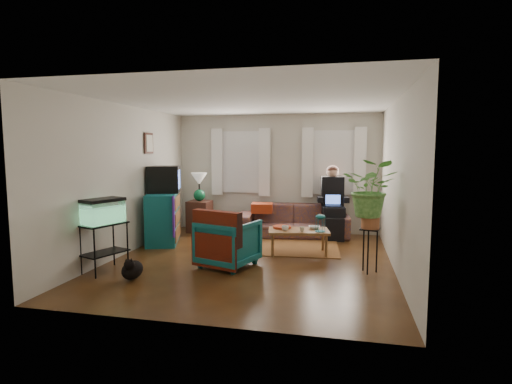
% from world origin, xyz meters
% --- Properties ---
extents(floor, '(4.50, 5.00, 0.01)m').
position_xyz_m(floor, '(0.00, 0.00, 0.00)').
color(floor, '#4F2B14').
rests_on(floor, ground).
extents(ceiling, '(4.50, 5.00, 0.01)m').
position_xyz_m(ceiling, '(0.00, 0.00, 2.60)').
color(ceiling, white).
rests_on(ceiling, wall_back).
extents(wall_back, '(4.50, 0.01, 2.60)m').
position_xyz_m(wall_back, '(0.00, 2.50, 1.30)').
color(wall_back, silver).
rests_on(wall_back, floor).
extents(wall_front, '(4.50, 0.01, 2.60)m').
position_xyz_m(wall_front, '(0.00, -2.50, 1.30)').
color(wall_front, silver).
rests_on(wall_front, floor).
extents(wall_left, '(0.01, 5.00, 2.60)m').
position_xyz_m(wall_left, '(-2.25, 0.00, 1.30)').
color(wall_left, silver).
rests_on(wall_left, floor).
extents(wall_right, '(0.01, 5.00, 2.60)m').
position_xyz_m(wall_right, '(2.25, 0.00, 1.30)').
color(wall_right, silver).
rests_on(wall_right, floor).
extents(window_left, '(1.08, 0.04, 1.38)m').
position_xyz_m(window_left, '(-0.80, 2.48, 1.55)').
color(window_left, white).
rests_on(window_left, wall_back).
extents(window_right, '(1.08, 0.04, 1.38)m').
position_xyz_m(window_right, '(1.25, 2.48, 1.55)').
color(window_right, white).
rests_on(window_right, wall_back).
extents(curtains_left, '(1.36, 0.06, 1.50)m').
position_xyz_m(curtains_left, '(-0.80, 2.40, 1.55)').
color(curtains_left, white).
rests_on(curtains_left, wall_back).
extents(curtains_right, '(1.36, 0.06, 1.50)m').
position_xyz_m(curtains_right, '(1.25, 2.40, 1.55)').
color(curtains_right, white).
rests_on(curtains_right, wall_back).
extents(picture_frame, '(0.04, 0.32, 0.40)m').
position_xyz_m(picture_frame, '(-2.21, 0.85, 1.95)').
color(picture_frame, '#3D2616').
rests_on(picture_frame, wall_left).
extents(area_rug, '(2.11, 1.74, 0.01)m').
position_xyz_m(area_rug, '(0.40, 1.11, 0.01)').
color(area_rug, maroon).
rests_on(area_rug, floor).
extents(sofa, '(2.39, 1.21, 0.90)m').
position_xyz_m(sofa, '(0.44, 2.05, 0.45)').
color(sofa, brown).
rests_on(sofa, floor).
extents(seated_person, '(0.66, 0.78, 1.37)m').
position_xyz_m(seated_person, '(1.26, 2.16, 0.68)').
color(seated_person, black).
rests_on(seated_person, sofa).
extents(side_table, '(0.48, 0.48, 0.69)m').
position_xyz_m(side_table, '(-1.65, 2.04, 0.35)').
color(side_table, '#412B18').
rests_on(side_table, floor).
extents(table_lamp, '(0.36, 0.36, 0.64)m').
position_xyz_m(table_lamp, '(-1.65, 2.04, 0.99)').
color(table_lamp, white).
rests_on(table_lamp, side_table).
extents(dresser, '(0.86, 1.21, 0.98)m').
position_xyz_m(dresser, '(-1.99, 0.90, 0.49)').
color(dresser, '#126A6D').
rests_on(dresser, floor).
extents(crt_tv, '(0.74, 0.71, 0.52)m').
position_xyz_m(crt_tv, '(-2.00, 1.01, 1.24)').
color(crt_tv, black).
rests_on(crt_tv, dresser).
extents(aquarium_stand, '(0.57, 0.74, 0.73)m').
position_xyz_m(aquarium_stand, '(-2.00, -1.06, 0.37)').
color(aquarium_stand, black).
rests_on(aquarium_stand, floor).
extents(aquarium, '(0.51, 0.67, 0.39)m').
position_xyz_m(aquarium, '(-2.00, -1.06, 0.92)').
color(aquarium, '#7FD899').
rests_on(aquarium, aquarium_stand).
extents(black_cat, '(0.36, 0.46, 0.34)m').
position_xyz_m(black_cat, '(-1.41, -1.31, 0.17)').
color(black_cat, black).
rests_on(black_cat, floor).
extents(armchair, '(0.99, 0.95, 0.81)m').
position_xyz_m(armchair, '(-0.28, -0.36, 0.41)').
color(armchair, '#126B6F').
rests_on(armchair, floor).
extents(serape_throw, '(0.84, 0.44, 0.67)m').
position_xyz_m(serape_throw, '(-0.38, -0.66, 0.58)').
color(serape_throw, '#9E0A0A').
rests_on(serape_throw, armchair).
extents(coffee_table, '(1.13, 0.74, 0.43)m').
position_xyz_m(coffee_table, '(0.72, 0.59, 0.22)').
color(coffee_table, brown).
rests_on(coffee_table, floor).
extents(cup_a, '(0.14, 0.14, 0.09)m').
position_xyz_m(cup_a, '(0.50, 0.46, 0.48)').
color(cup_a, white).
rests_on(cup_a, coffee_table).
extents(cup_b, '(0.11, 0.11, 0.09)m').
position_xyz_m(cup_b, '(0.80, 0.43, 0.48)').
color(cup_b, beige).
rests_on(cup_b, coffee_table).
extents(bowl, '(0.24, 0.24, 0.05)m').
position_xyz_m(bowl, '(0.98, 0.73, 0.46)').
color(bowl, white).
rests_on(bowl, coffee_table).
extents(snack_tray, '(0.37, 0.37, 0.04)m').
position_xyz_m(snack_tray, '(0.42, 0.68, 0.45)').
color(snack_tray, '#B21414').
rests_on(snack_tray, coffee_table).
extents(birdcage, '(0.20, 0.20, 0.30)m').
position_xyz_m(birdcage, '(1.10, 0.51, 0.58)').
color(birdcage, '#115B6B').
rests_on(birdcage, coffee_table).
extents(plant_stand, '(0.34, 0.34, 0.67)m').
position_xyz_m(plant_stand, '(1.87, -0.25, 0.33)').
color(plant_stand, black).
rests_on(plant_stand, floor).
extents(potted_plant, '(0.90, 0.82, 0.85)m').
position_xyz_m(potted_plant, '(1.87, -0.25, 1.13)').
color(potted_plant, '#599947').
rests_on(potted_plant, plant_stand).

